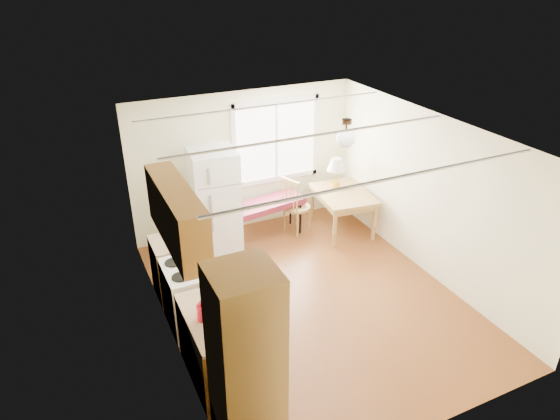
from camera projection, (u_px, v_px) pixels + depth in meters
room_shell at (312, 223)px, 6.69m from camera, size 4.60×5.60×2.62m
kitchen_run at (206, 309)px, 5.71m from camera, size 0.65×3.40×2.20m
window_unit at (276, 141)px, 8.77m from camera, size 1.64×0.05×1.51m
pendant_light at (346, 137)px, 6.83m from camera, size 0.26×0.26×0.40m
refrigerator at (215, 202)px, 8.12m from camera, size 0.79×0.79×1.77m
bench at (265, 206)px, 8.66m from camera, size 1.47×0.72×0.65m
dining_table at (343, 198)px, 8.83m from camera, size 1.02×1.28×0.74m
chair at (293, 202)px, 8.73m from camera, size 0.51×0.51×1.06m
table_lamp at (337, 167)px, 8.75m from camera, size 0.33×0.33×0.57m
coffee_maker at (219, 322)px, 5.24m from camera, size 0.17×0.22×0.33m
kettle at (203, 312)px, 5.41m from camera, size 0.13×0.13×0.25m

